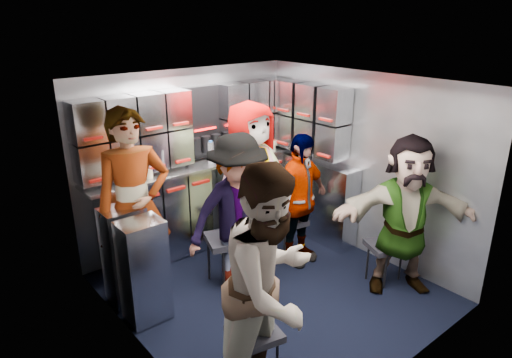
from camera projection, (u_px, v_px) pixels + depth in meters
floor at (270, 289)px, 4.70m from camera, size 3.00×3.00×0.00m
wall_back at (188, 158)px, 5.43m from camera, size 2.80×0.04×2.10m
wall_left at (135, 238)px, 3.50m from camera, size 0.04×3.00×2.10m
wall_right at (364, 165)px, 5.18m from camera, size 0.04×3.00×2.10m
ceiling at (273, 83)px, 3.98m from camera, size 2.80×3.00×0.02m
cart_bank_back at (200, 207)px, 5.47m from camera, size 2.68×0.38×0.99m
cart_bank_left at (135, 263)px, 4.23m from camera, size 0.38×0.76×0.99m
counter at (198, 165)px, 5.29m from camera, size 2.68×0.42×0.03m
locker_bank_back at (193, 124)px, 5.17m from camera, size 2.68×0.28×0.82m
locker_bank_right at (311, 119)px, 5.45m from camera, size 0.28×1.00×0.82m
right_cabinet at (314, 198)px, 5.72m from camera, size 0.28×1.20×1.00m
coffee_niche at (204, 123)px, 5.33m from camera, size 0.46×0.16×0.84m
red_latch_strip at (208, 181)px, 5.19m from camera, size 2.60×0.02×0.03m
jump_seat_near_left at (254, 336)px, 3.45m from camera, size 0.43×0.41×0.43m
jump_seat_mid_left at (228, 242)px, 4.73m from camera, size 0.54×0.52×0.50m
jump_seat_center at (241, 224)px, 5.27m from camera, size 0.46×0.45×0.44m
jump_seat_mid_right at (287, 223)px, 5.25m from camera, size 0.46×0.44×0.46m
jump_seat_near_right at (386, 248)px, 4.75m from camera, size 0.47×0.46×0.42m
attendant_standing at (135, 207)px, 4.30m from camera, size 0.78×0.60×1.91m
attendant_arc_a at (271, 287)px, 3.14m from camera, size 1.01×0.86×1.80m
attendant_arc_b at (238, 214)px, 4.48m from camera, size 1.15×0.80×1.64m
attendant_arc_c at (250, 185)px, 4.95m from camera, size 0.91×0.60×1.84m
attendant_arc_d at (299, 200)px, 5.00m from camera, size 0.90×0.43×1.50m
attendant_arc_e at (405, 215)px, 4.47m from camera, size 1.47×1.31×1.62m
bottle_left at (162, 162)px, 4.91m from camera, size 0.07×0.07×0.28m
bottle_mid at (149, 167)px, 4.82m from camera, size 0.07×0.07×0.22m
bottle_right at (211, 152)px, 5.30m from camera, size 0.07×0.07×0.25m
cup_left at (149, 173)px, 4.83m from camera, size 0.08×0.08×0.10m
cup_right at (272, 144)px, 5.88m from camera, size 0.09×0.09×0.11m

